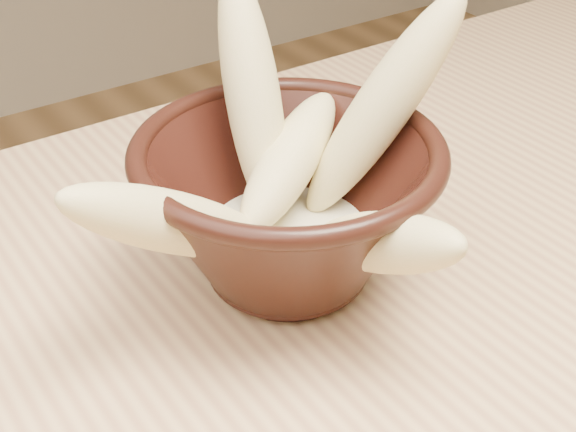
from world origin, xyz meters
name	(u,v)px	position (x,y,z in m)	size (l,w,h in m)	color
bowl	(288,204)	(-0.03, 0.12, 0.81)	(0.19, 0.19, 0.10)	black
milk_puddle	(288,238)	(-0.03, 0.12, 0.78)	(0.11, 0.11, 0.01)	beige
banana_upright	(253,95)	(-0.02, 0.17, 0.86)	(0.04, 0.04, 0.16)	#CFC37A
banana_left	(175,223)	(-0.11, 0.11, 0.83)	(0.04, 0.04, 0.15)	#CFC37A
banana_right	(382,107)	(0.04, 0.11, 0.86)	(0.04, 0.04, 0.17)	#CFC37A
banana_across	(290,160)	(-0.01, 0.14, 0.83)	(0.04, 0.04, 0.12)	#CFC37A
banana_front	(383,242)	(-0.01, 0.05, 0.82)	(0.04, 0.04, 0.13)	#CFC37A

